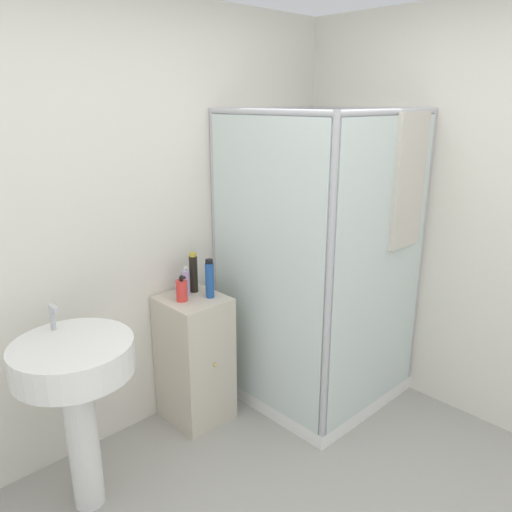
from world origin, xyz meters
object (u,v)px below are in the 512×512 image
(sink, at_px, (76,380))
(soap_dispenser, at_px, (182,290))
(shampoo_bottle_tall_black, at_px, (193,273))
(shampoo_bottle_blue, at_px, (210,279))
(lotion_bottle_white, at_px, (186,283))

(sink, relative_size, soap_dispenser, 6.49)
(shampoo_bottle_tall_black, xyz_separation_m, shampoo_bottle_blue, (0.01, -0.14, -0.01))
(sink, height_order, shampoo_bottle_tall_black, shampoo_bottle_tall_black)
(sink, distance_m, lotion_bottle_white, 0.90)
(sink, bearing_deg, lotion_bottle_white, 18.16)
(sink, distance_m, soap_dispenser, 0.81)
(sink, xyz_separation_m, shampoo_bottle_blue, (0.92, 0.14, 0.23))
(lotion_bottle_white, bearing_deg, shampoo_bottle_tall_black, 9.00)
(shampoo_bottle_blue, bearing_deg, sink, -171.06)
(shampoo_bottle_tall_black, height_order, shampoo_bottle_blue, shampoo_bottle_tall_black)
(shampoo_bottle_tall_black, distance_m, shampoo_bottle_blue, 0.14)
(sink, distance_m, shampoo_bottle_blue, 0.96)
(sink, bearing_deg, shampoo_bottle_tall_black, 17.48)
(shampoo_bottle_tall_black, xyz_separation_m, lotion_bottle_white, (-0.07, -0.01, -0.04))
(soap_dispenser, xyz_separation_m, lotion_bottle_white, (0.07, 0.06, 0.01))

